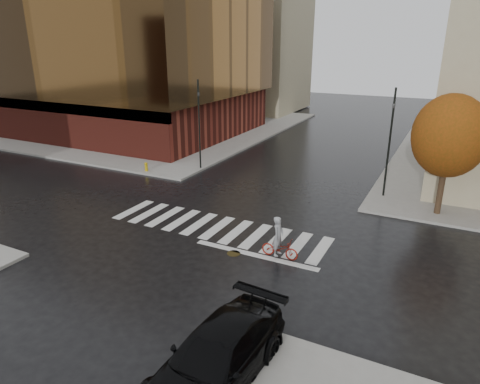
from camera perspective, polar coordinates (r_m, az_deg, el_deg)
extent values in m
plane|color=black|center=(21.81, -3.70, -5.27)|extent=(120.00, 120.00, 0.00)
cube|color=gray|center=(49.96, -12.40, 8.76)|extent=(30.00, 30.00, 0.15)
cube|color=silver|center=(22.20, -3.05, -4.77)|extent=(12.00, 3.00, 0.01)
cube|color=maroon|center=(48.03, -15.80, 10.57)|extent=(26.00, 18.00, 4.00)
cube|color=beige|center=(41.84, -24.17, 10.43)|extent=(26.00, 0.40, 1.00)
cube|color=brown|center=(47.52, -16.75, 20.12)|extent=(27.00, 19.00, 12.00)
cube|color=tan|center=(59.97, 1.13, 20.65)|extent=(14.00, 12.00, 20.00)
cylinder|color=#322216|center=(25.52, 25.20, 0.35)|extent=(0.32, 0.32, 2.80)
ellipsoid|color=#93390E|center=(24.80, 26.18, 6.72)|extent=(3.80, 3.80, 4.37)
imported|color=black|center=(12.86, -3.19, -21.13)|extent=(2.62, 5.65, 1.60)
imported|color=maroon|center=(19.19, 5.33, -7.50)|extent=(1.71, 0.61, 0.90)
imported|color=#909498|center=(18.97, 5.11, -5.87)|extent=(0.44, 0.67, 1.82)
cylinder|color=black|center=(31.29, -5.46, 8.87)|extent=(0.12, 0.12, 6.40)
imported|color=black|center=(30.94, -5.60, 13.09)|extent=(0.18, 0.15, 0.80)
cylinder|color=black|center=(26.79, 19.29, 6.10)|extent=(0.12, 0.12, 6.48)
imported|color=black|center=(26.38, 19.87, 11.06)|extent=(0.17, 0.19, 0.81)
cylinder|color=#C09D0B|center=(31.77, -12.40, 3.22)|extent=(0.21, 0.21, 0.54)
sphere|color=#C09D0B|center=(31.70, -12.43, 3.69)|extent=(0.23, 0.23, 0.23)
cylinder|color=#3E3316|center=(19.64, -0.85, -8.18)|extent=(0.81, 0.81, 0.01)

